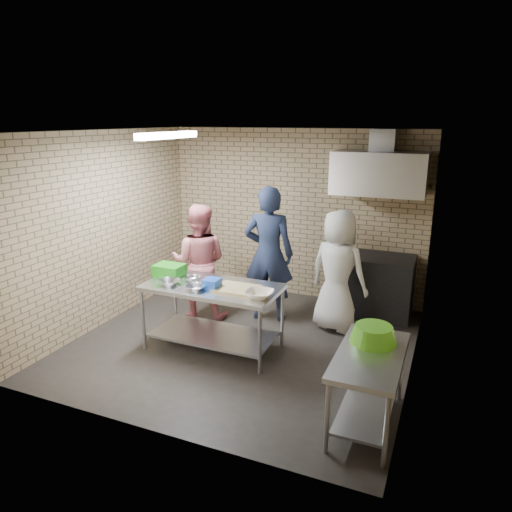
{
  "coord_description": "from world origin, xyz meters",
  "views": [
    {
      "loc": [
        2.36,
        -5.17,
        2.85
      ],
      "look_at": [
        0.1,
        0.2,
        1.15
      ],
      "focal_mm": 33.33,
      "sensor_mm": 36.0,
      "label": 1
    }
  ],
  "objects": [
    {
      "name": "back_wall",
      "position": [
        0.0,
        2.0,
        1.35
      ],
      "size": [
        4.2,
        0.06,
        2.7
      ],
      "primitive_type": "cube",
      "color": "#94815C",
      "rests_on": "ground"
    },
    {
      "name": "left_wall",
      "position": [
        -2.1,
        0.0,
        1.35
      ],
      "size": [
        0.06,
        4.0,
        2.7
      ],
      "primitive_type": "cube",
      "color": "#94815C",
      "rests_on": "ground"
    },
    {
      "name": "green_basin",
      "position": [
        1.78,
        -0.85,
        0.83
      ],
      "size": [
        0.46,
        0.46,
        0.17
      ],
      "primitive_type": null,
      "color": "#59C626",
      "rests_on": "side_counter"
    },
    {
      "name": "woman_pink",
      "position": [
        -0.94,
        0.55,
        0.85
      ],
      "size": [
        0.96,
        0.84,
        1.69
      ],
      "primitive_type": "imported",
      "rotation": [
        0.0,
        0.0,
        3.41
      ],
      "color": "#D16E76",
      "rests_on": "floor"
    },
    {
      "name": "bottle_red",
      "position": [
        1.4,
        1.89,
        2.03
      ],
      "size": [
        0.07,
        0.07,
        0.18
      ],
      "primitive_type": "cylinder",
      "color": "#B22619",
      "rests_on": "wall_shelf"
    },
    {
      "name": "stove",
      "position": [
        1.35,
        1.65,
        0.45
      ],
      "size": [
        1.2,
        0.7,
        0.9
      ],
      "primitive_type": "cube",
      "color": "black",
      "rests_on": "floor"
    },
    {
      "name": "ceiling",
      "position": [
        0.0,
        0.0,
        2.7
      ],
      "size": [
        4.2,
        4.2,
        0.0
      ],
      "primitive_type": "plane",
      "rotation": [
        3.14,
        0.0,
        0.0
      ],
      "color": "black",
      "rests_on": "ground"
    },
    {
      "name": "fluorescent_fixture",
      "position": [
        -1.0,
        0.0,
        2.64
      ],
      "size": [
        0.1,
        1.25,
        0.08
      ],
      "primitive_type": "cube",
      "color": "white",
      "rests_on": "ceiling"
    },
    {
      "name": "cutting_board",
      "position": [
        0.05,
        -0.28,
        0.86
      ],
      "size": [
        0.52,
        0.4,
        0.03
      ],
      "primitive_type": "cube",
      "color": "tan",
      "rests_on": "prep_table"
    },
    {
      "name": "man_navy",
      "position": [
        0.0,
        0.89,
        0.98
      ],
      "size": [
        0.78,
        0.59,
        1.96
      ],
      "primitive_type": "imported",
      "rotation": [
        0.0,
        0.0,
        3.32
      ],
      "color": "#141733",
      "rests_on": "floor"
    },
    {
      "name": "ceramic_bowl",
      "position": [
        0.4,
        -0.41,
        0.89
      ],
      "size": [
        0.34,
        0.34,
        0.08
      ],
      "primitive_type": "imported",
      "rotation": [
        0.0,
        0.0,
        0.04
      ],
      "color": "beige",
      "rests_on": "prep_table"
    },
    {
      "name": "mixing_bowl_c",
      "position": [
        -0.4,
        -0.48,
        0.88
      ],
      "size": [
        0.25,
        0.25,
        0.06
      ],
      "primitive_type": "imported",
      "rotation": [
        0.0,
        0.0,
        0.04
      ],
      "color": "silver",
      "rests_on": "prep_table"
    },
    {
      "name": "hood_duct",
      "position": [
        1.35,
        1.85,
        2.55
      ],
      "size": [
        0.35,
        0.3,
        0.3
      ],
      "primitive_type": "cube",
      "color": "#A5A8AD",
      "rests_on": "back_wall"
    },
    {
      "name": "prep_table",
      "position": [
        -0.3,
        -0.26,
        0.42
      ],
      "size": [
        1.7,
        0.85,
        0.85
      ],
      "primitive_type": "cube",
      "color": "silver",
      "rests_on": "floor"
    },
    {
      "name": "green_crate",
      "position": [
        -1.0,
        -0.14,
        0.92
      ],
      "size": [
        0.38,
        0.28,
        0.15
      ],
      "primitive_type": "cube",
      "color": "#23961B",
      "rests_on": "prep_table"
    },
    {
      "name": "bottle_green",
      "position": [
        1.8,
        1.89,
        2.02
      ],
      "size": [
        0.06,
        0.06,
        0.15
      ],
      "primitive_type": "cylinder",
      "color": "green",
      "rests_on": "wall_shelf"
    },
    {
      "name": "floor",
      "position": [
        0.0,
        0.0,
        0.0
      ],
      "size": [
        4.2,
        4.2,
        0.0
      ],
      "primitive_type": "plane",
      "color": "black",
      "rests_on": "ground"
    },
    {
      "name": "side_counter",
      "position": [
        1.8,
        -1.1,
        0.38
      ],
      "size": [
        0.6,
        1.2,
        0.75
      ],
      "primitive_type": "cube",
      "color": "silver",
      "rests_on": "floor"
    },
    {
      "name": "wall_shelf",
      "position": [
        1.65,
        1.89,
        1.92
      ],
      "size": [
        0.8,
        0.2,
        0.04
      ],
      "primitive_type": "cube",
      "color": "#3F2B19",
      "rests_on": "back_wall"
    },
    {
      "name": "woman_white",
      "position": [
        1.01,
        0.93,
        0.84
      ],
      "size": [
        0.94,
        0.74,
        1.69
      ],
      "primitive_type": "imported",
      "rotation": [
        0.0,
        0.0,
        2.87
      ],
      "color": "silver",
      "rests_on": "floor"
    },
    {
      "name": "mixing_bowl_b",
      "position": [
        -0.6,
        -0.21,
        0.88
      ],
      "size": [
        0.21,
        0.21,
        0.06
      ],
      "primitive_type": "imported",
      "rotation": [
        0.0,
        0.0,
        0.04
      ],
      "color": "silver",
      "rests_on": "prep_table"
    },
    {
      "name": "range_hood",
      "position": [
        1.35,
        1.7,
        2.1
      ],
      "size": [
        1.3,
        0.6,
        0.6
      ],
      "primitive_type": "cube",
      "color": "silver",
      "rests_on": "back_wall"
    },
    {
      "name": "blue_tub",
      "position": [
        -0.25,
        -0.36,
        0.91
      ],
      "size": [
        0.19,
        0.19,
        0.12
      ],
      "primitive_type": "cube",
      "color": "blue",
      "rests_on": "prep_table"
    },
    {
      "name": "front_wall",
      "position": [
        0.0,
        -2.0,
        1.35
      ],
      "size": [
        4.2,
        0.06,
        2.7
      ],
      "primitive_type": "cube",
      "color": "#94815C",
      "rests_on": "ground"
    },
    {
      "name": "right_wall",
      "position": [
        2.1,
        0.0,
        1.35
      ],
      "size": [
        0.06,
        4.0,
        2.7
      ],
      "primitive_type": "cube",
      "color": "#94815C",
      "rests_on": "ground"
    },
    {
      "name": "mixing_bowl_a",
      "position": [
        -0.8,
        -0.46,
        0.88
      ],
      "size": [
        0.27,
        0.27,
        0.06
      ],
      "primitive_type": "imported",
      "rotation": [
        0.0,
        0.0,
        0.04
      ],
      "color": "silver",
      "rests_on": "prep_table"
    }
  ]
}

